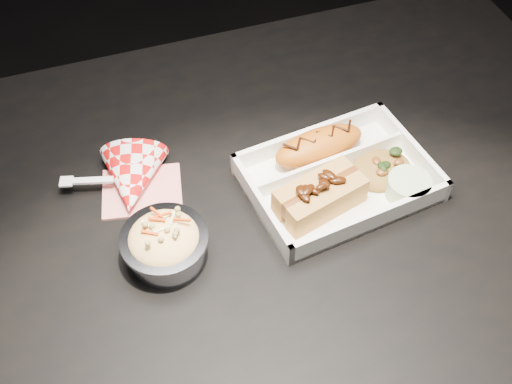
% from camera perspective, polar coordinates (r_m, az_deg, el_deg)
% --- Properties ---
extents(dining_table, '(1.20, 0.80, 0.75)m').
position_cam_1_polar(dining_table, '(0.95, -1.14, -5.29)').
color(dining_table, black).
rests_on(dining_table, ground).
extents(food_tray, '(0.27, 0.21, 0.04)m').
position_cam_1_polar(food_tray, '(0.91, 7.24, 1.01)').
color(food_tray, white).
rests_on(food_tray, dining_table).
extents(fried_pastry, '(0.15, 0.07, 0.04)m').
position_cam_1_polar(fried_pastry, '(0.93, 5.63, 4.12)').
color(fried_pastry, '#C35F13').
rests_on(fried_pastry, food_tray).
extents(hotdog, '(0.13, 0.09, 0.06)m').
position_cam_1_polar(hotdog, '(0.86, 5.72, -0.20)').
color(hotdog, '#BD8740').
rests_on(hotdog, food_tray).
extents(fried_rice_mound, '(0.10, 0.09, 0.03)m').
position_cam_1_polar(fried_rice_mound, '(0.92, 11.16, 2.37)').
color(fried_rice_mound, olive).
rests_on(fried_rice_mound, food_tray).
extents(cupcake_liner, '(0.06, 0.06, 0.03)m').
position_cam_1_polar(cupcake_liner, '(0.90, 13.39, 0.39)').
color(cupcake_liner, '#B4CD9B').
rests_on(cupcake_liner, food_tray).
extents(foil_coleslaw_cup, '(0.11, 0.11, 0.07)m').
position_cam_1_polar(foil_coleslaw_cup, '(0.82, -8.13, -4.47)').
color(foil_coleslaw_cup, silver).
rests_on(foil_coleslaw_cup, dining_table).
extents(napkin_fork, '(0.17, 0.13, 0.10)m').
position_cam_1_polar(napkin_fork, '(0.91, -10.96, 0.99)').
color(napkin_fork, red).
rests_on(napkin_fork, dining_table).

